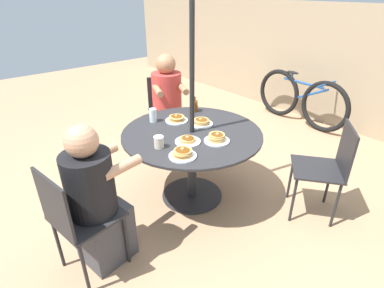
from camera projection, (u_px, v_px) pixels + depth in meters
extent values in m
plane|color=tan|center=(192.00, 195.00, 3.01)|extent=(12.00, 12.00, 0.00)
cube|color=tan|center=(341.00, 69.00, 4.19)|extent=(10.00, 0.06, 1.68)
cylinder|color=#28282B|center=(192.00, 194.00, 3.00)|extent=(0.59, 0.59, 0.01)
cylinder|color=#28282B|center=(192.00, 166.00, 2.85)|extent=(0.09, 0.09, 0.68)
cylinder|color=#28282B|center=(192.00, 133.00, 2.69)|extent=(1.26, 1.26, 0.02)
cylinder|color=black|center=(192.00, 76.00, 2.44)|extent=(0.04, 0.04, 2.43)
cylinder|color=#232326|center=(293.00, 200.00, 2.58)|extent=(0.02, 0.02, 0.45)
cylinder|color=#232326|center=(290.00, 178.00, 2.87)|extent=(0.02, 0.02, 0.45)
cylinder|color=#232326|center=(336.00, 206.00, 2.51)|extent=(0.02, 0.02, 0.45)
cylinder|color=#232326|center=(328.00, 183.00, 2.81)|extent=(0.02, 0.02, 0.45)
cube|color=#232326|center=(317.00, 169.00, 2.58)|extent=(0.57, 0.57, 0.02)
cube|color=#232326|center=(346.00, 150.00, 2.45)|extent=(0.25, 0.32, 0.40)
cylinder|color=#232326|center=(184.00, 134.00, 3.74)|extent=(0.02, 0.02, 0.45)
cylinder|color=#232326|center=(157.00, 138.00, 3.65)|extent=(0.02, 0.02, 0.45)
cylinder|color=#232326|center=(177.00, 123.00, 4.03)|extent=(0.02, 0.02, 0.45)
cylinder|color=#232326|center=(152.00, 126.00, 3.94)|extent=(0.02, 0.02, 0.45)
cube|color=#232326|center=(167.00, 113.00, 3.73)|extent=(0.53, 0.53, 0.02)
cube|color=#232326|center=(163.00, 92.00, 3.79)|extent=(0.17, 0.36, 0.40)
cube|color=gray|center=(169.00, 134.00, 3.74)|extent=(0.47, 0.45, 0.45)
cylinder|color=#B73833|center=(167.00, 95.00, 3.56)|extent=(0.35, 0.35, 0.52)
sphere|color=#A3704C|center=(166.00, 64.00, 3.39)|extent=(0.23, 0.23, 0.23)
cylinder|color=#A3704C|center=(182.00, 88.00, 3.37)|extent=(0.32, 0.19, 0.07)
cylinder|color=#A3704C|center=(158.00, 90.00, 3.30)|extent=(0.32, 0.19, 0.07)
cylinder|color=#232326|center=(99.00, 218.00, 2.38)|extent=(0.02, 0.02, 0.45)
cylinder|color=#232326|center=(127.00, 239.00, 2.18)|extent=(0.02, 0.02, 0.45)
cylinder|color=#232326|center=(58.00, 243.00, 2.14)|extent=(0.02, 0.02, 0.45)
cylinder|color=#232326|center=(85.00, 269.00, 1.95)|extent=(0.02, 0.02, 0.45)
cube|color=#232326|center=(87.00, 216.00, 2.05)|extent=(0.46, 0.46, 0.02)
cube|color=#232326|center=(54.00, 206.00, 1.82)|extent=(0.38, 0.08, 0.40)
cube|color=#3D3D42|center=(105.00, 233.00, 2.23)|extent=(0.36, 0.39, 0.45)
cylinder|color=black|center=(90.00, 185.00, 1.99)|extent=(0.33, 0.33, 0.47)
sphere|color=tan|center=(81.00, 141.00, 1.83)|extent=(0.21, 0.21, 0.21)
cylinder|color=tan|center=(99.00, 154.00, 2.13)|extent=(0.11, 0.30, 0.07)
cylinder|color=tan|center=(122.00, 167.00, 1.98)|extent=(0.11, 0.30, 0.07)
cylinder|color=white|center=(201.00, 124.00, 2.82)|extent=(0.22, 0.22, 0.01)
cylinder|color=tan|center=(202.00, 123.00, 2.81)|extent=(0.15, 0.15, 0.01)
cylinder|color=tan|center=(202.00, 122.00, 2.81)|extent=(0.15, 0.15, 0.01)
cylinder|color=tan|center=(202.00, 121.00, 2.81)|extent=(0.15, 0.15, 0.01)
cylinder|color=tan|center=(201.00, 120.00, 2.80)|extent=(0.15, 0.15, 0.01)
ellipsoid|color=brown|center=(202.00, 119.00, 2.80)|extent=(0.12, 0.11, 0.00)
cube|color=#F4E084|center=(200.00, 119.00, 2.79)|extent=(0.03, 0.03, 0.01)
cylinder|color=white|center=(177.00, 121.00, 2.89)|extent=(0.22, 0.22, 0.01)
cylinder|color=tan|center=(177.00, 120.00, 2.88)|extent=(0.15, 0.15, 0.01)
cylinder|color=tan|center=(177.00, 118.00, 2.88)|extent=(0.15, 0.15, 0.01)
cylinder|color=tan|center=(177.00, 118.00, 2.88)|extent=(0.14, 0.14, 0.01)
cylinder|color=tan|center=(177.00, 117.00, 2.87)|extent=(0.15, 0.15, 0.01)
ellipsoid|color=brown|center=(177.00, 116.00, 2.87)|extent=(0.12, 0.11, 0.00)
cube|color=#F4E084|center=(176.00, 115.00, 2.87)|extent=(0.03, 0.03, 0.01)
cylinder|color=white|center=(188.00, 142.00, 2.49)|extent=(0.22, 0.22, 0.01)
cylinder|color=tan|center=(187.00, 140.00, 2.49)|extent=(0.13, 0.13, 0.01)
cylinder|color=tan|center=(187.00, 139.00, 2.48)|extent=(0.13, 0.13, 0.01)
ellipsoid|color=brown|center=(188.00, 138.00, 2.48)|extent=(0.11, 0.10, 0.00)
cube|color=#F4E084|center=(187.00, 137.00, 2.48)|extent=(0.03, 0.03, 0.01)
cylinder|color=white|center=(183.00, 156.00, 2.28)|extent=(0.22, 0.22, 0.01)
cylinder|color=tan|center=(182.00, 154.00, 2.28)|extent=(0.15, 0.15, 0.01)
cylinder|color=tan|center=(183.00, 153.00, 2.28)|extent=(0.14, 0.14, 0.01)
cylinder|color=tan|center=(182.00, 152.00, 2.26)|extent=(0.14, 0.14, 0.01)
cylinder|color=tan|center=(183.00, 150.00, 2.27)|extent=(0.14, 0.14, 0.01)
ellipsoid|color=brown|center=(183.00, 150.00, 2.26)|extent=(0.12, 0.11, 0.00)
cube|color=#F4E084|center=(182.00, 149.00, 2.26)|extent=(0.02, 0.02, 0.01)
cylinder|color=white|center=(217.00, 141.00, 2.51)|extent=(0.22, 0.22, 0.01)
cylinder|color=tan|center=(217.00, 140.00, 2.50)|extent=(0.13, 0.13, 0.01)
cylinder|color=tan|center=(217.00, 138.00, 2.50)|extent=(0.14, 0.14, 0.01)
cylinder|color=tan|center=(217.00, 137.00, 2.49)|extent=(0.14, 0.14, 0.01)
cylinder|color=tan|center=(217.00, 135.00, 2.49)|extent=(0.13, 0.13, 0.01)
ellipsoid|color=brown|center=(217.00, 134.00, 2.48)|extent=(0.11, 0.10, 0.00)
cube|color=#F4E084|center=(217.00, 134.00, 2.47)|extent=(0.02, 0.02, 0.01)
cylinder|color=brown|center=(194.00, 106.00, 3.10)|extent=(0.07, 0.07, 0.11)
cylinder|color=brown|center=(194.00, 99.00, 3.06)|extent=(0.03, 0.03, 0.05)
torus|color=brown|center=(196.00, 106.00, 3.06)|extent=(0.05, 0.01, 0.05)
cylinder|color=beige|center=(159.00, 143.00, 2.40)|extent=(0.08, 0.08, 0.09)
cylinder|color=white|center=(159.00, 137.00, 2.37)|extent=(0.08, 0.08, 0.01)
cylinder|color=silver|center=(153.00, 115.00, 2.85)|extent=(0.07, 0.07, 0.13)
torus|color=black|center=(279.00, 93.00, 4.75)|extent=(0.73, 0.11, 0.73)
torus|color=black|center=(325.00, 107.00, 4.19)|extent=(0.73, 0.11, 0.73)
cylinder|color=#1E4C93|center=(303.00, 83.00, 4.35)|extent=(0.66, 0.07, 0.03)
cylinder|color=#1E4C93|center=(311.00, 94.00, 4.30)|extent=(0.50, 0.06, 0.28)
cylinder|color=#1E4C93|center=(292.00, 77.00, 4.47)|extent=(0.03, 0.03, 0.10)
ellipsoid|color=black|center=(293.00, 72.00, 4.44)|extent=(0.20, 0.08, 0.04)
cylinder|color=#1E4C93|center=(327.00, 84.00, 4.07)|extent=(0.05, 0.44, 0.03)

